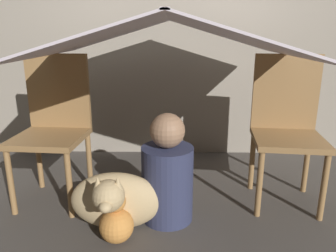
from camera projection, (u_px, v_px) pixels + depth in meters
name	position (u px, v px, depth m)	size (l,w,h in m)	color
ground_plane	(168.00, 213.00, 2.02)	(8.80, 8.80, 0.00)	#47423D
wall_back	(170.00, 10.00, 2.72)	(7.00, 0.05, 2.50)	gray
chair_left	(54.00, 123.00, 2.11)	(0.45, 0.45, 0.94)	olive
chair_right	(287.00, 124.00, 2.08)	(0.46, 0.46, 0.94)	olive
sheet_canopy	(168.00, 36.00, 1.87)	(1.50, 1.29, 0.23)	silver
person_front	(167.00, 175.00, 1.90)	(0.30, 0.30, 0.65)	#2D3351
dog	(115.00, 200.00, 1.80)	(0.51, 0.40, 0.40)	tan
plush_toy	(116.00, 221.00, 1.72)	(0.18, 0.18, 0.29)	#D88C3F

